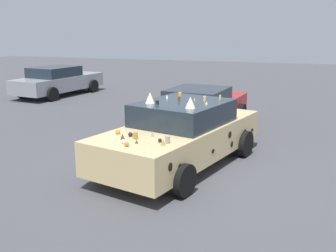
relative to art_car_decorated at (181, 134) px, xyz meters
name	(u,v)px	position (x,y,z in m)	size (l,w,h in m)	color
ground_plane	(180,165)	(-0.02, 0.00, -0.73)	(60.00, 60.00, 0.00)	#47474C
art_car_decorated	(181,134)	(0.00, 0.00, 0.00)	(4.93, 2.92, 1.69)	#D8BC7F
parked_sedan_far_right	(58,81)	(7.56, 8.36, -0.05)	(4.79, 2.43, 1.35)	gray
parked_sedan_behind_right	(201,108)	(3.37, 0.40, -0.07)	(4.55, 2.31, 1.32)	red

